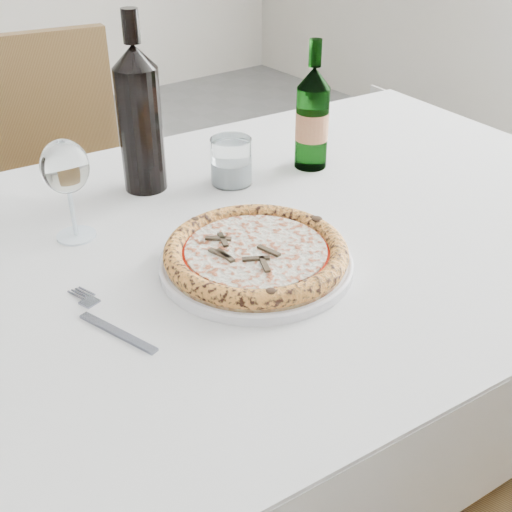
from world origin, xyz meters
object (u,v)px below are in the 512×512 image
object	(u,v)px
dining_table	(220,282)
chair_far	(53,200)
tumbler	(231,164)
plate	(256,262)
beer_bottle	(312,118)
wine_glass	(65,169)
pizza	(256,252)
wine_bottle	(140,117)

from	to	relation	value
dining_table	chair_far	bearing A→B (deg)	90.81
dining_table	chair_far	size ratio (longest dim) A/B	1.78
dining_table	tumbler	size ratio (longest dim) A/B	18.95
plate	tumbler	distance (m)	0.31
dining_table	beer_bottle	bearing A→B (deg)	23.27
dining_table	wine_glass	size ratio (longest dim) A/B	9.93
chair_far	tumbler	distance (m)	0.66
tumbler	chair_far	bearing A→B (deg)	104.96
chair_far	wine_glass	distance (m)	0.71
chair_far	beer_bottle	world-z (taller)	beer_bottle
pizza	wine_glass	world-z (taller)	wine_glass
plate	beer_bottle	xyz separation A→B (m)	(0.32, 0.24, 0.09)
dining_table	plate	bearing A→B (deg)	-90.00
plate	beer_bottle	bearing A→B (deg)	36.74
pizza	tumbler	size ratio (longest dim) A/B	3.15
tumbler	beer_bottle	size ratio (longest dim) A/B	0.35
plate	tumbler	bearing A→B (deg)	61.50
dining_table	wine_glass	distance (m)	0.31
wine_glass	wine_bottle	distance (m)	0.21
dining_table	beer_bottle	distance (m)	0.39
chair_far	wine_glass	world-z (taller)	chair_far
wine_glass	wine_bottle	bearing A→B (deg)	27.70
chair_far	plate	distance (m)	0.88
pizza	wine_bottle	bearing A→B (deg)	89.12
tumbler	pizza	bearing A→B (deg)	-118.50
chair_far	wine_bottle	size ratio (longest dim) A/B	2.91
tumbler	beer_bottle	xyz separation A→B (m)	(0.17, -0.03, 0.06)
beer_bottle	wine_bottle	xyz separation A→B (m)	(-0.31, 0.11, 0.04)
dining_table	beer_bottle	world-z (taller)	beer_bottle
chair_far	tumbler	bearing A→B (deg)	-75.04
plate	dining_table	bearing A→B (deg)	90.00
dining_table	wine_glass	xyz separation A→B (m)	(-0.18, 0.15, 0.20)
dining_table	pizza	xyz separation A→B (m)	(-0.00, -0.10, 0.11)
plate	wine_bottle	bearing A→B (deg)	89.12
chair_far	dining_table	bearing A→B (deg)	-89.19
wine_bottle	tumbler	bearing A→B (deg)	-29.54
dining_table	chair_far	distance (m)	0.76
tumbler	beer_bottle	world-z (taller)	beer_bottle
beer_bottle	plate	bearing A→B (deg)	-143.26
chair_far	pizza	world-z (taller)	chair_far
tumbler	wine_bottle	size ratio (longest dim) A/B	0.27
plate	wine_glass	world-z (taller)	wine_glass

